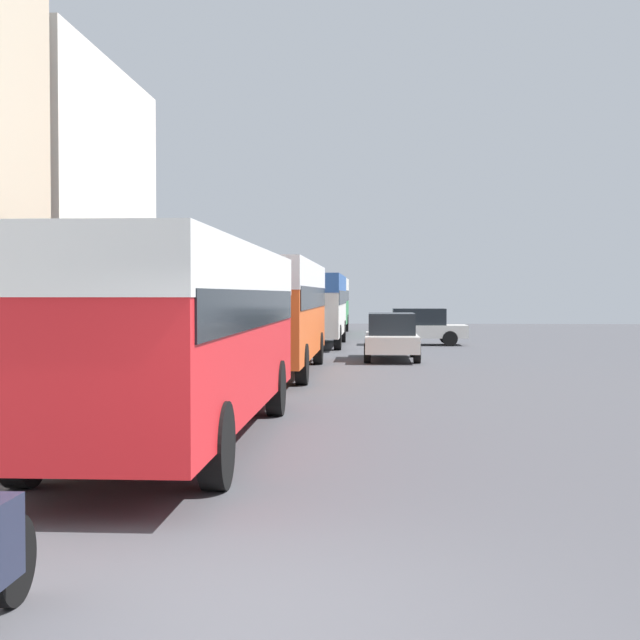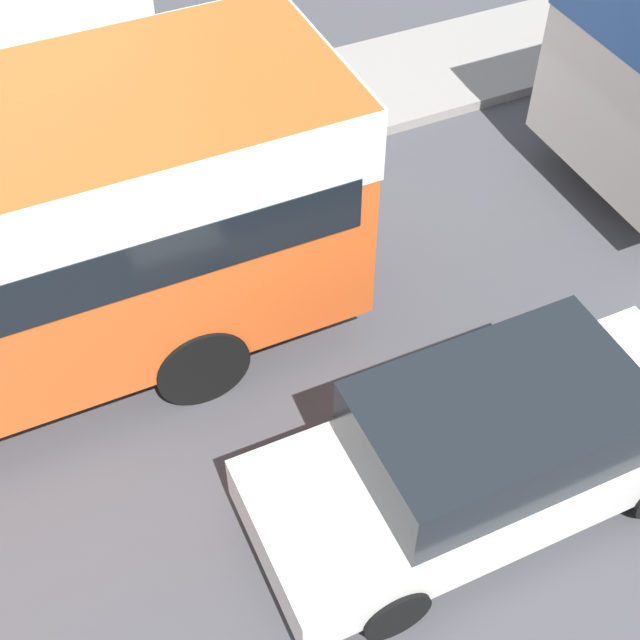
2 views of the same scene
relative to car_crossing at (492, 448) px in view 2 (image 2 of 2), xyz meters
The scene contains 1 object.
car_crossing is the anchor object (origin of this frame).
Camera 2 is at (5.08, 20.49, 7.57)m, focal length 50.00 mm.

